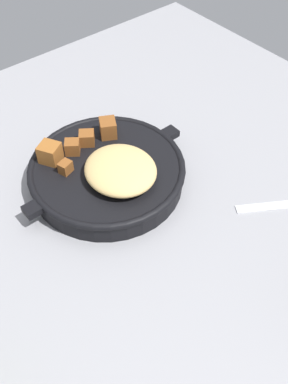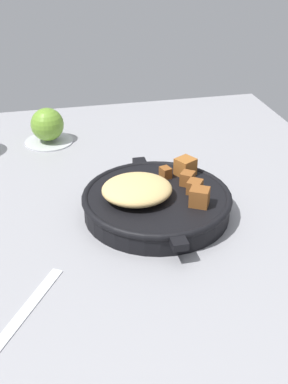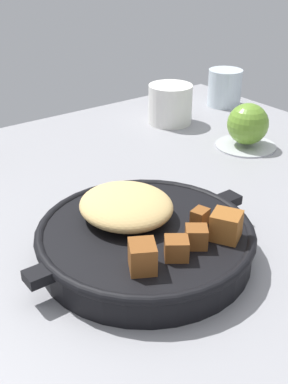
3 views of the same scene
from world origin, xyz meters
TOP-DOWN VIEW (x-y plane):
  - ground_plane at (0.00, 0.00)cm, footprint 109.50×93.56cm
  - cast_iron_skillet at (-1.64, -4.76)cm, footprint 30.02×25.66cm
  - saucer_plate at (33.26, 11.41)cm, footprint 10.84×10.84cm
  - red_apple at (33.26, 11.41)cm, footprint 7.34×7.34cm
  - water_glass_short at (47.12, 31.08)cm, footprint 7.41×7.41cm
  - ceramic_mug_white at (30.19, 29.31)cm, footprint 8.73×8.73cm

SIDE VIEW (x-z plane):
  - ground_plane at x=0.00cm, z-range -2.40..0.00cm
  - saucer_plate at x=33.26cm, z-range 0.00..0.60cm
  - cast_iron_skillet at x=-1.64cm, z-range -0.81..6.26cm
  - ceramic_mug_white at x=30.19cm, z-range 0.00..7.74cm
  - water_glass_short at x=47.12cm, z-range 0.00..7.87cm
  - red_apple at x=33.26cm, z-range 0.60..7.94cm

